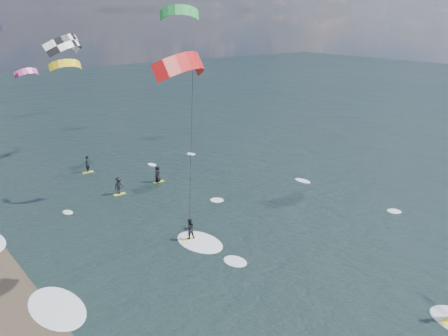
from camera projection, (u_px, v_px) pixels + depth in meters
kitesurfer_near_b at (194, 133)px, 28.35m from camera, size 6.92×8.59×14.18m
far_kitesurfers at (125, 177)px, 46.25m from camera, size 5.55×8.51×1.73m
bg_kite_field at (10, 49)px, 57.56m from camera, size 14.58×65.86×8.99m
shoreline_surf at (49, 313)px, 26.85m from camera, size 2.40×79.40×0.11m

